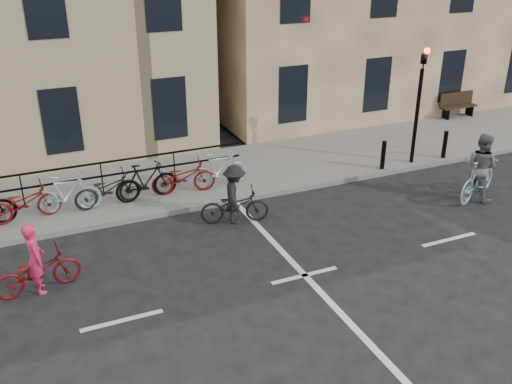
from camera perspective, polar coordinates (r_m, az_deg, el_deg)
name	(u,v)px	position (r m, az deg, el deg)	size (l,w,h in m)	color
ground	(305,276)	(12.67, 4.89, -8.32)	(120.00, 120.00, 0.00)	black
sidewalk	(78,198)	(16.77, -17.36, -0.56)	(46.00, 4.00, 0.15)	slate
traffic_light	(420,92)	(18.34, 16.06, 9.63)	(0.18, 0.30, 3.90)	black
bollard_east	(383,155)	(18.10, 12.60, 3.63)	(0.14, 0.14, 0.90)	black
bollard_west	(445,145)	(19.55, 18.35, 4.53)	(0.14, 0.14, 0.90)	black
bench	(457,104)	(24.33, 19.50, 8.32)	(1.60, 0.41, 0.97)	black
parked_bikes	(86,191)	(15.68, -16.67, 0.06)	(9.35, 1.23, 1.05)	black
cyclist_pink	(37,268)	(12.70, -21.06, -7.12)	(1.83, 0.87, 1.56)	maroon
cyclist_grey	(479,173)	(17.02, 21.40, 1.79)	(2.05, 1.28, 1.92)	#97C1C5
cyclist_dark	(235,200)	(14.59, -2.16, -0.85)	(1.86, 1.13, 1.57)	black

